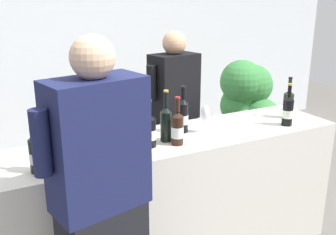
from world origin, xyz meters
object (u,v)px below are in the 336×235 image
at_px(wine_bottle_1, 37,153).
at_px(person_guest, 102,219).
at_px(wine_bottle_0, 150,130).
at_px(person_server, 174,129).
at_px(wine_bottle_6, 288,111).
at_px(wine_glass, 205,115).
at_px(potted_shrub, 247,104).
at_px(wine_bottle_5, 177,128).
at_px(wine_bottle_4, 288,103).
at_px(wine_bottle_8, 116,137).
at_px(wine_bottle_9, 115,127).
at_px(wine_bottle_7, 166,122).
at_px(wine_bottle_3, 183,115).
at_px(wine_bottle_2, 137,134).
at_px(ice_bucket, 73,129).

bearing_deg(wine_bottle_1, person_guest, -62.81).
xyz_separation_m(wine_bottle_0, person_server, (0.54, 0.68, -0.29)).
xyz_separation_m(wine_bottle_6, wine_glass, (-0.63, 0.15, 0.01)).
bearing_deg(potted_shrub, wine_glass, -139.76).
distance_m(wine_bottle_5, wine_bottle_6, 0.92).
height_order(wine_bottle_4, wine_bottle_5, wine_bottle_4).
xyz_separation_m(wine_glass, person_server, (0.08, 0.61, -0.31)).
bearing_deg(wine_bottle_8, potted_shrub, 30.08).
xyz_separation_m(wine_bottle_1, person_server, (1.25, 0.74, -0.29)).
distance_m(wine_bottle_5, wine_bottle_8, 0.41).
xyz_separation_m(wine_bottle_5, wine_bottle_9, (-0.37, 0.16, 0.02)).
xyz_separation_m(wine_bottle_7, wine_bottle_9, (-0.33, 0.07, 0.00)).
relative_size(wine_bottle_6, person_guest, 0.18).
xyz_separation_m(wine_bottle_3, wine_bottle_8, (-0.56, -0.17, -0.01)).
bearing_deg(wine_bottle_0, wine_bottle_2, -154.30).
relative_size(wine_bottle_0, person_guest, 0.18).
relative_size(wine_bottle_7, ice_bucket, 1.46).
relative_size(wine_bottle_1, ice_bucket, 1.35).
relative_size(wine_bottle_8, person_guest, 0.18).
relative_size(wine_bottle_1, person_guest, 0.18).
bearing_deg(wine_bottle_1, wine_bottle_5, 0.75).
bearing_deg(wine_bottle_9, wine_bottle_7, -12.06).
xyz_separation_m(wine_bottle_2, wine_bottle_4, (1.35, 0.12, -0.00)).
height_order(wine_bottle_1, potted_shrub, wine_bottle_1).
bearing_deg(wine_bottle_2, wine_glass, 12.13).
bearing_deg(wine_bottle_1, wine_bottle_2, 0.59).
distance_m(wine_bottle_2, potted_shrub, 2.11).
distance_m(wine_bottle_4, wine_glass, 0.78).
distance_m(wine_bottle_3, potted_shrub, 1.64).
bearing_deg(person_server, wine_bottle_0, -128.45).
height_order(wine_bottle_2, wine_bottle_8, wine_bottle_2).
relative_size(wine_bottle_3, wine_bottle_8, 1.06).
distance_m(wine_bottle_7, wine_glass, 0.33).
height_order(wine_bottle_6, person_server, person_server).
distance_m(wine_bottle_9, potted_shrub, 2.09).
bearing_deg(wine_bottle_8, ice_bucket, 132.30).
xyz_separation_m(wine_bottle_1, wine_bottle_2, (0.60, 0.01, 0.01)).
bearing_deg(wine_bottle_7, person_guest, -139.94).
xyz_separation_m(wine_bottle_2, wine_bottle_3, (0.44, 0.20, 0.00)).
distance_m(wine_bottle_7, potted_shrub, 1.85).
distance_m(wine_bottle_7, person_guest, 0.86).
height_order(wine_bottle_1, person_guest, person_guest).
bearing_deg(wine_bottle_2, wine_bottle_5, 1.09).
bearing_deg(wine_glass, person_server, 82.93).
relative_size(wine_bottle_2, wine_bottle_5, 1.08).
bearing_deg(wine_bottle_4, wine_bottle_9, 178.02).
bearing_deg(wine_bottle_9, wine_bottle_5, -23.82).
bearing_deg(wine_bottle_7, potted_shrub, 34.27).
distance_m(wine_bottle_5, person_guest, 0.83).
distance_m(wine_bottle_6, potted_shrub, 1.31).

